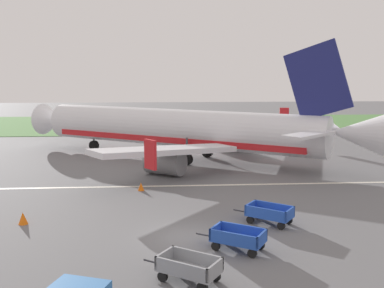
{
  "coord_description": "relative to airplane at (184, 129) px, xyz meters",
  "views": [
    {
      "loc": [
        -1.26,
        -22.25,
        8.52
      ],
      "look_at": [
        1.22,
        13.44,
        2.8
      ],
      "focal_mm": 41.48,
      "sensor_mm": 36.0,
      "label": 1
    }
  ],
  "objects": [
    {
      "name": "ground_plane",
      "position": [
        -0.99,
        -21.1,
        -3.05
      ],
      "size": [
        220.0,
        220.0,
        0.0
      ],
      "primitive_type": "plane",
      "color": "slate"
    },
    {
      "name": "grass_strip",
      "position": [
        -0.99,
        31.58,
        -3.02
      ],
      "size": [
        220.0,
        28.0,
        0.06
      ],
      "primitive_type": "cube",
      "color": "#518442",
      "rests_on": "ground"
    },
    {
      "name": "apron_stripe",
      "position": [
        -0.99,
        -10.37,
        -3.05
      ],
      "size": [
        120.0,
        0.36,
        0.01
      ],
      "primitive_type": "cube",
      "color": "silver",
      "rests_on": "ground"
    },
    {
      "name": "airplane",
      "position": [
        0.0,
        0.0,
        0.0
      ],
      "size": [
        33.74,
        28.22,
        11.34
      ],
      "color": "silver",
      "rests_on": "ground"
    },
    {
      "name": "baggage_cart_nearest",
      "position": [
        -1.19,
        -26.15,
        -2.45
      ],
      "size": [
        3.35,
        2.6,
        1.07
      ],
      "color": "gray",
      "rests_on": "ground"
    },
    {
      "name": "baggage_cart_second_in_row",
      "position": [
        1.4,
        -23.01,
        -2.45
      ],
      "size": [
        3.41,
        2.51,
        1.07
      ],
      "color": "#234CB2",
      "rests_on": "ground"
    },
    {
      "name": "baggage_cart_third_in_row",
      "position": [
        3.84,
        -19.37,
        -2.45
      ],
      "size": [
        3.28,
        2.72,
        1.07
      ],
      "color": "#234CB2",
      "rests_on": "ground"
    },
    {
      "name": "traffic_cone_near_plane",
      "position": [
        -3.8,
        -11.55,
        -2.75
      ],
      "size": [
        0.46,
        0.46,
        0.61
      ],
      "primitive_type": "cone",
      "color": "orange",
      "rests_on": "ground"
    },
    {
      "name": "traffic_cone_mid_apron",
      "position": [
        -10.2,
        -18.47,
        -2.7
      ],
      "size": [
        0.53,
        0.53,
        0.7
      ],
      "primitive_type": "cone",
      "color": "orange",
      "rests_on": "ground"
    }
  ]
}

